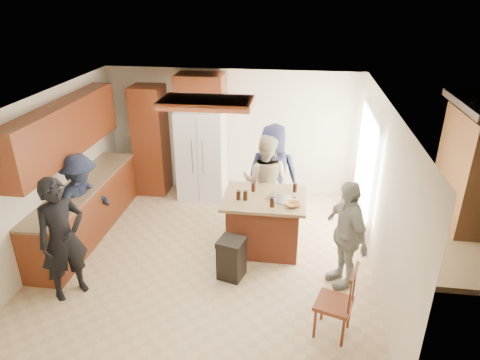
# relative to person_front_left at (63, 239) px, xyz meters

# --- Properties ---
(room_shell) EXTENTS (8.00, 5.20, 5.00)m
(room_shell) POSITION_rel_person_front_left_xyz_m (6.09, 2.77, -0.01)
(room_shell) COLOR tan
(room_shell) RESTS_ON ground
(person_front_left) EXTENTS (0.77, 0.79, 1.75)m
(person_front_left) POSITION_rel_person_front_left_xyz_m (0.00, 0.00, 0.00)
(person_front_left) COLOR black
(person_front_left) RESTS_ON ground
(person_behind_left) EXTENTS (0.88, 0.60, 1.69)m
(person_behind_left) POSITION_rel_person_front_left_xyz_m (2.51, 2.25, -0.03)
(person_behind_left) COLOR tan
(person_behind_left) RESTS_ON ground
(person_behind_right) EXTENTS (0.93, 0.63, 1.82)m
(person_behind_right) POSITION_rel_person_front_left_xyz_m (2.62, 2.40, 0.04)
(person_behind_right) COLOR black
(person_behind_right) RESTS_ON ground
(person_side_right) EXTENTS (0.83, 1.06, 1.61)m
(person_side_right) POSITION_rel_person_front_left_xyz_m (3.75, 0.75, -0.07)
(person_side_right) COLOR gray
(person_side_right) RESTS_ON ground
(person_counter) EXTENTS (0.79, 1.13, 1.60)m
(person_counter) POSITION_rel_person_front_left_xyz_m (-0.33, 1.19, -0.08)
(person_counter) COLOR black
(person_counter) RESTS_ON ground
(left_cabinetry) EXTENTS (0.64, 3.00, 2.30)m
(left_cabinetry) POSITION_rel_person_front_left_xyz_m (-0.52, 1.52, 0.08)
(left_cabinetry) COLOR maroon
(left_cabinetry) RESTS_ON ground
(back_wall_units) EXTENTS (1.80, 0.60, 2.45)m
(back_wall_units) POSITION_rel_person_front_left_xyz_m (0.39, 3.32, 0.50)
(back_wall_units) COLOR maroon
(back_wall_units) RESTS_ON ground
(refrigerator) EXTENTS (0.90, 0.76, 1.80)m
(refrigerator) POSITION_rel_person_front_left_xyz_m (1.17, 3.24, 0.02)
(refrigerator) COLOR white
(refrigerator) RESTS_ON ground
(kitchen_island) EXTENTS (1.28, 1.03, 0.93)m
(kitchen_island) POSITION_rel_person_front_left_xyz_m (2.56, 1.49, -0.40)
(kitchen_island) COLOR brown
(kitchen_island) RESTS_ON ground
(island_items) EXTENTS (1.00, 0.66, 0.15)m
(island_items) POSITION_rel_person_front_left_xyz_m (2.73, 1.39, 0.10)
(island_items) COLOR silver
(island_items) RESTS_ON kitchen_island
(trash_bin) EXTENTS (0.44, 0.44, 0.63)m
(trash_bin) POSITION_rel_person_front_left_xyz_m (2.16, 0.66, -0.56)
(trash_bin) COLOR black
(trash_bin) RESTS_ON ground
(spindle_chair) EXTENTS (0.53, 0.53, 0.99)m
(spindle_chair) POSITION_rel_person_front_left_xyz_m (3.58, -0.29, -0.42)
(spindle_chair) COLOR maroon
(spindle_chair) RESTS_ON ground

